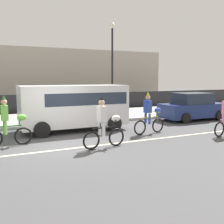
# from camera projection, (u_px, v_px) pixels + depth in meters

# --- Properties ---
(ground_plane) EXTENTS (80.00, 80.00, 0.00)m
(ground_plane) POSITION_uv_depth(u_px,v_px,m) (64.00, 146.00, 9.85)
(ground_plane) COLOR #4C4C4F
(road_centre_line) EXTENTS (36.00, 0.14, 0.01)m
(road_centre_line) POSITION_uv_depth(u_px,v_px,m) (68.00, 149.00, 9.40)
(road_centre_line) COLOR beige
(road_centre_line) RESTS_ON ground
(sidewalk_curb) EXTENTS (60.00, 5.00, 0.15)m
(sidewalk_curb) POSITION_uv_depth(u_px,v_px,m) (37.00, 119.00, 15.69)
(sidewalk_curb) COLOR #ADAAA3
(sidewalk_curb) RESTS_ON ground
(fence_line) EXTENTS (40.00, 0.08, 1.40)m
(fence_line) POSITION_uv_depth(u_px,v_px,m) (30.00, 104.00, 18.22)
(fence_line) COLOR black
(fence_line) RESTS_ON ground
(building_backdrop) EXTENTS (28.00, 8.00, 5.18)m
(building_backdrop) POSITION_uv_depth(u_px,v_px,m) (16.00, 77.00, 25.67)
(building_backdrop) COLOR #B2A899
(building_backdrop) RESTS_ON ground
(parade_cyclist_lime) EXTENTS (1.72, 0.50, 1.92)m
(parade_cyclist_lime) POSITION_uv_depth(u_px,v_px,m) (8.00, 124.00, 9.69)
(parade_cyclist_lime) COLOR black
(parade_cyclist_lime) RESTS_ON ground
(parade_cyclist_zebra) EXTENTS (1.72, 0.51, 1.92)m
(parade_cyclist_zebra) POSITION_uv_depth(u_px,v_px,m) (105.00, 125.00, 9.46)
(parade_cyclist_zebra) COLOR black
(parade_cyclist_zebra) RESTS_ON ground
(parade_cyclist_cobalt) EXTENTS (1.71, 0.51, 1.92)m
(parade_cyclist_cobalt) POSITION_uv_depth(u_px,v_px,m) (150.00, 115.00, 11.88)
(parade_cyclist_cobalt) COLOR black
(parade_cyclist_cobalt) RESTS_ON ground
(parked_van_white) EXTENTS (5.00, 2.22, 2.18)m
(parked_van_white) POSITION_uv_depth(u_px,v_px,m) (75.00, 104.00, 12.64)
(parked_van_white) COLOR white
(parked_van_white) RESTS_ON ground
(parked_car_navy) EXTENTS (4.10, 1.92, 1.64)m
(parked_car_navy) POSITION_uv_depth(u_px,v_px,m) (193.00, 107.00, 15.83)
(parked_car_navy) COLOR navy
(parked_car_navy) RESTS_ON ground
(street_lamp_post) EXTENTS (0.36, 0.36, 5.86)m
(street_lamp_post) POSITION_uv_depth(u_px,v_px,m) (112.00, 55.00, 16.81)
(street_lamp_post) COLOR black
(street_lamp_post) RESTS_ON sidewalk_curb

